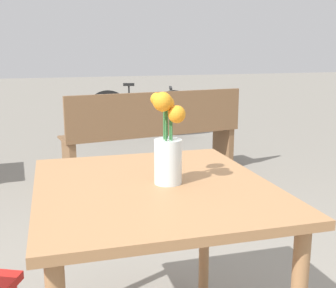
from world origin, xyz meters
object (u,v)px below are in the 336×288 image
at_px(flower_vase, 168,147).
at_px(bench_near, 156,130).
at_px(table_front, 154,212).
at_px(bicycle, 141,112).

xyz_separation_m(flower_vase, bench_near, (0.76, 2.46, -0.42)).
distance_m(table_front, bench_near, 2.59).
height_order(flower_vase, bench_near, flower_vase).
bearing_deg(table_front, bicycle, 74.40).
bearing_deg(bicycle, table_front, -105.60).
height_order(bench_near, bicycle, bench_near).
xyz_separation_m(table_front, bench_near, (0.81, 2.45, -0.18)).
height_order(table_front, bench_near, bench_near).
bearing_deg(table_front, bench_near, 71.80).
height_order(table_front, bicycle, bicycle).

